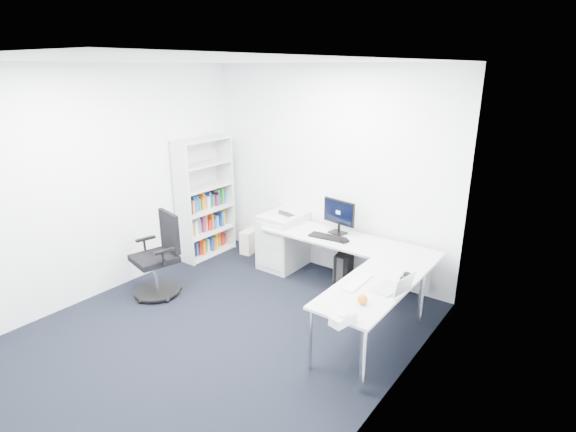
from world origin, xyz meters
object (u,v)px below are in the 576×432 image
Objects in this scene: bookshelf at (205,198)px; monitor at (338,216)px; l_desk at (332,273)px; laptop at (388,279)px; task_chair at (154,256)px.

monitor is (1.98, 0.38, 0.02)m from bookshelf.
l_desk is 0.72m from monitor.
bookshelf is at bearing 178.22° from laptop.
bookshelf is 3.65× the size of monitor.
bookshelf reaches higher than task_chair.
task_chair is 3.36× the size of laptop.
laptop is (2.69, 0.61, 0.25)m from task_chair.
laptop is at bearing -32.51° from monitor.
laptop is (0.94, -0.59, 0.43)m from l_desk.
bookshelf is at bearing 121.95° from task_chair.
monitor is at bearing 114.07° from l_desk.
bookshelf reaches higher than laptop.
monitor is (1.56, 1.64, 0.37)m from task_chair.
monitor is at bearing 59.73° from task_chair.
l_desk is 7.36× the size of laptop.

